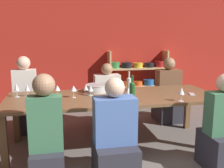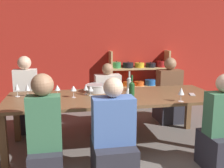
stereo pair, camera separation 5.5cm
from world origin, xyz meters
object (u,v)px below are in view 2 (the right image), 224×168
object	(u,v)px
wine_glass_white_a	(181,92)
wine_glass_red_e	(27,88)
wine_bottle_dark	(132,91)
person_near_a	(221,135)
person_far_b	(169,98)
wine_glass_red_c	(91,89)
wine_glass_empty_a	(128,91)
person_far_c	(27,103)
wine_glass_red_b	(73,89)
wine_glass_red_a	(108,91)
person_near_c	(45,144)
wine_glass_red_d	(86,88)
cell_phone	(192,94)
wine_glass_white_b	(17,87)
mixing_bowl	(97,88)
person_near_b	(113,144)
dining_table	(113,101)
person_far_a	(108,104)
shelf_unit	(140,81)
wine_bottle_green	(129,83)
wine_glass_empty_b	(57,88)

from	to	relation	value
wine_glass_white_a	wine_glass_red_e	distance (m)	2.06
wine_bottle_dark	person_near_a	size ratio (longest dim) A/B	0.30
wine_glass_white_a	person_far_b	size ratio (longest dim) A/B	0.15
wine_glass_red_c	wine_glass_empty_a	bearing A→B (deg)	-32.00
person_far_c	wine_glass_red_b	bearing A→B (deg)	130.07
wine_glass_red_a	person_near_c	distance (m)	1.13
person_far_b	person_near_c	xyz separation A→B (m)	(-2.10, -1.76, 0.04)
wine_glass_red_d	wine_glass_red_e	size ratio (longest dim) A/B	0.88
cell_phone	person_near_c	distance (m)	2.13
wine_glass_white_b	person_far_c	xyz separation A→B (m)	(0.02, 0.68, -0.40)
wine_glass_red_a	person_far_b	world-z (taller)	person_far_b
wine_glass_red_d	person_far_b	xyz separation A→B (m)	(1.58, 0.76, -0.42)
mixing_bowl	person_near_b	bearing A→B (deg)	-89.01
dining_table	wine_glass_red_d	distance (m)	0.43
dining_table	person_far_a	distance (m)	0.89
wine_glass_white_b	wine_glass_white_a	bearing A→B (deg)	-17.62
person_far_c	cell_phone	bearing A→B (deg)	156.84
mixing_bowl	person_near_c	size ratio (longest dim) A/B	0.27
shelf_unit	wine_bottle_green	bearing A→B (deg)	-111.99
wine_glass_red_b	person_near_b	distance (m)	1.05
wine_glass_red_a	wine_glass_red_b	size ratio (longest dim) A/B	0.92
person_far_b	wine_glass_red_d	bearing A→B (deg)	25.77
wine_bottle_green	wine_glass_white_a	world-z (taller)	wine_bottle_green
wine_glass_red_b	person_near_c	world-z (taller)	person_near_c
wine_glass_white_a	wine_glass_red_c	xyz separation A→B (m)	(-1.09, 0.54, -0.03)
wine_bottle_green	wine_glass_red_c	xyz separation A→B (m)	(-0.61, -0.22, -0.02)
wine_glass_white_b	person_near_c	size ratio (longest dim) A/B	0.15
wine_glass_red_a	cell_phone	size ratio (longest dim) A/B	0.92
wine_glass_red_d	person_near_a	world-z (taller)	person_near_a
wine_glass_red_b	person_near_b	world-z (taller)	person_near_b
dining_table	person_near_c	distance (m)	1.24
dining_table	wine_glass_red_e	distance (m)	1.19
wine_glass_red_a	person_near_c	xyz separation A→B (m)	(-0.79, -0.71, -0.38)
person_far_c	person_near_c	bearing A→B (deg)	102.81
wine_glass_red_d	person_near_a	distance (m)	1.85
wine_glass_empty_b	wine_glass_white_a	bearing A→B (deg)	-21.60
person_far_a	person_far_c	bearing A→B (deg)	-1.61
wine_bottle_green	wine_glass_red_a	world-z (taller)	wine_bottle_green
wine_glass_empty_a	cell_phone	xyz separation A→B (m)	(0.95, 0.07, -0.11)
wine_glass_red_e	wine_bottle_dark	bearing A→B (deg)	-23.11
wine_glass_red_c	wine_glass_empty_a	size ratio (longest dim) A/B	0.88
wine_bottle_dark	wine_glass_empty_b	distance (m)	1.06
shelf_unit	person_near_a	distance (m)	2.96
wine_glass_red_c	wine_glass_white_b	xyz separation A→B (m)	(-0.99, 0.12, 0.03)
mixing_bowl	wine_glass_red_c	distance (m)	0.25
wine_glass_white_a	person_near_c	distance (m)	1.76
person_far_a	person_far_b	distance (m)	1.15
shelf_unit	wine_glass_red_c	distance (m)	2.42
wine_glass_white_b	wine_glass_empty_b	xyz separation A→B (m)	(0.54, -0.05, -0.02)
person_far_c	person_far_a	bearing A→B (deg)	178.39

